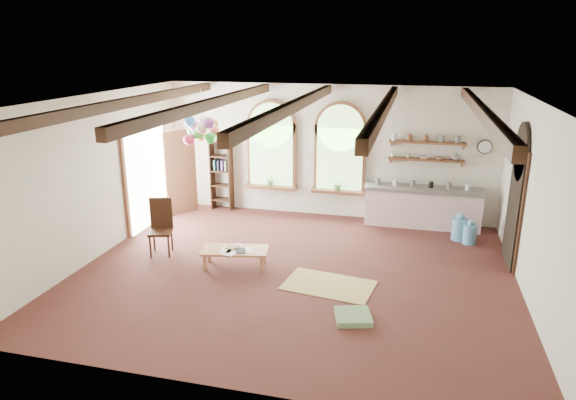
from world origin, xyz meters
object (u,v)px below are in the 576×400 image
(kitchen_counter, at_px, (422,207))
(side_chair, at_px, (161,238))
(balloon_cluster, at_px, (202,130))
(coffee_table, at_px, (235,251))

(kitchen_counter, xyz_separation_m, side_chair, (-5.13, -2.97, -0.15))
(side_chair, bearing_deg, kitchen_counter, 30.11)
(side_chair, xyz_separation_m, balloon_cluster, (0.42, 1.34, 2.01))
(kitchen_counter, height_order, coffee_table, kitchen_counter)
(coffee_table, height_order, balloon_cluster, balloon_cluster)
(kitchen_counter, distance_m, side_chair, 5.93)
(kitchen_counter, relative_size, balloon_cluster, 2.33)
(coffee_table, distance_m, side_chair, 1.68)
(coffee_table, xyz_separation_m, balloon_cluster, (-1.24, 1.59, 2.02))
(balloon_cluster, bearing_deg, side_chair, -107.52)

